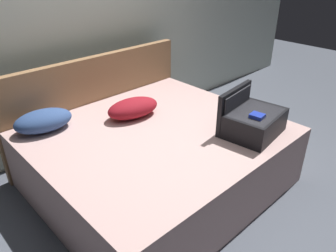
# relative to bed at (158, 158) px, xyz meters

# --- Properties ---
(ground_plane) EXTENTS (12.00, 12.00, 0.00)m
(ground_plane) POSITION_rel_bed_xyz_m (0.00, -0.40, -0.28)
(ground_plane) COLOR #4C515B
(back_wall) EXTENTS (8.00, 0.10, 2.60)m
(back_wall) POSITION_rel_bed_xyz_m (0.00, 1.25, 1.02)
(back_wall) COLOR #B7C1B2
(back_wall) RESTS_ON ground
(bed) EXTENTS (2.03, 1.81, 0.56)m
(bed) POSITION_rel_bed_xyz_m (0.00, 0.00, 0.00)
(bed) COLOR #BC9993
(bed) RESTS_ON ground
(headboard) EXTENTS (2.07, 0.08, 1.02)m
(headboard) POSITION_rel_bed_xyz_m (0.00, 0.95, 0.23)
(headboard) COLOR olive
(headboard) RESTS_ON ground
(hard_case_large) EXTENTS (0.55, 0.47, 0.37)m
(hard_case_large) POSITION_rel_bed_xyz_m (0.56, -0.58, 0.40)
(hard_case_large) COLOR black
(hard_case_large) RESTS_ON bed
(pillow_near_headboard) EXTENTS (0.54, 0.35, 0.18)m
(pillow_near_headboard) POSITION_rel_bed_xyz_m (0.02, 0.36, 0.37)
(pillow_near_headboard) COLOR maroon
(pillow_near_headboard) RESTS_ON bed
(pillow_center_head) EXTENTS (0.53, 0.38, 0.18)m
(pillow_center_head) POSITION_rel_bed_xyz_m (-0.70, 0.69, 0.37)
(pillow_center_head) COLOR navy
(pillow_center_head) RESTS_ON bed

